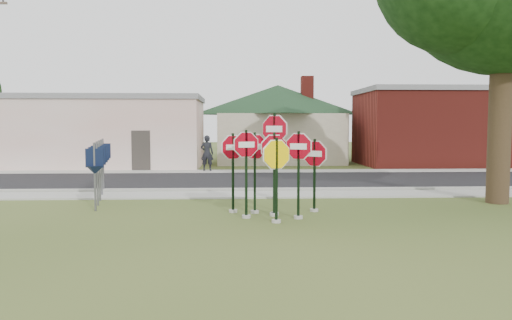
{
  "coord_description": "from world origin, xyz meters",
  "views": [
    {
      "loc": [
        -0.94,
        -12.07,
        2.52
      ],
      "look_at": [
        -0.34,
        2.0,
        1.52
      ],
      "focal_mm": 35.0,
      "sensor_mm": 36.0,
      "label": 1
    }
  ],
  "objects_px": {
    "stop_sign_yellow": "(276,169)",
    "pedestrian": "(207,153)",
    "stop_sign_left": "(246,163)",
    "stop_sign_center": "(274,163)"
  },
  "relations": [
    {
      "from": "pedestrian",
      "to": "stop_sign_yellow",
      "type": "bearing_deg",
      "value": 106.69
    },
    {
      "from": "stop_sign_center",
      "to": "pedestrian",
      "type": "height_order",
      "value": "stop_sign_center"
    },
    {
      "from": "stop_sign_yellow",
      "to": "pedestrian",
      "type": "xyz_separation_m",
      "value": [
        -2.54,
        13.88,
        -0.37
      ]
    },
    {
      "from": "stop_sign_yellow",
      "to": "stop_sign_left",
      "type": "height_order",
      "value": "stop_sign_left"
    },
    {
      "from": "stop_sign_left",
      "to": "pedestrian",
      "type": "bearing_deg",
      "value": 97.7
    },
    {
      "from": "stop_sign_yellow",
      "to": "stop_sign_left",
      "type": "bearing_deg",
      "value": 138.18
    },
    {
      "from": "stop_sign_left",
      "to": "pedestrian",
      "type": "distance_m",
      "value": 13.33
    },
    {
      "from": "stop_sign_center",
      "to": "stop_sign_yellow",
      "type": "xyz_separation_m",
      "value": [
        -0.02,
        -0.95,
        -0.08
      ]
    },
    {
      "from": "stop_sign_yellow",
      "to": "pedestrian",
      "type": "relative_size",
      "value": 1.21
    },
    {
      "from": "stop_sign_yellow",
      "to": "stop_sign_center",
      "type": "bearing_deg",
      "value": 88.96
    }
  ]
}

